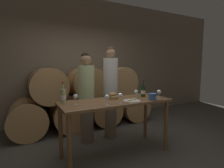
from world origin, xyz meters
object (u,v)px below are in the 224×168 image
(cheese_plate, at_px, (132,101))
(wine_glass_center, at_px, (120,96))
(bread_basket, at_px, (112,97))
(person_right, at_px, (111,91))
(wine_bottle_red, at_px, (143,91))
(wine_glass_right, at_px, (136,92))
(wine_bottle_white, at_px, (63,96))
(wine_glass_far_right, at_px, (159,92))
(tasting_table, at_px, (116,108))
(wine_glass_left, at_px, (107,97))
(blue_crock, at_px, (152,96))
(wine_glass_far_left, at_px, (76,97))
(person_left, at_px, (86,97))

(cheese_plate, relative_size, wine_glass_center, 1.76)
(bread_basket, bearing_deg, person_right, 65.61)
(wine_bottle_red, bearing_deg, person_right, 119.64)
(wine_glass_center, height_order, wine_glass_right, same)
(wine_bottle_white, xyz_separation_m, wine_glass_far_right, (1.48, -0.42, 0.00))
(cheese_plate, xyz_separation_m, wine_glass_right, (0.18, 0.14, 0.10))
(wine_glass_right, bearing_deg, wine_bottle_red, 23.51)
(tasting_table, bearing_deg, person_right, 69.73)
(person_right, xyz_separation_m, wine_glass_left, (-0.52, -0.89, 0.07))
(wine_glass_left, height_order, wine_glass_right, same)
(wine_glass_left, bearing_deg, blue_crock, -0.32)
(wine_bottle_red, height_order, bread_basket, wine_bottle_red)
(tasting_table, bearing_deg, blue_crock, -24.66)
(wine_glass_far_left, relative_size, wine_glass_right, 1.00)
(person_left, distance_m, blue_crock, 1.21)
(wine_glass_right, bearing_deg, wine_glass_center, -156.30)
(tasting_table, height_order, wine_bottle_red, wine_bottle_red)
(wine_glass_right, bearing_deg, bread_basket, 156.37)
(blue_crock, bearing_deg, wine_glass_far_right, 4.31)
(person_left, height_order, wine_bottle_white, person_left)
(cheese_plate, bearing_deg, wine_glass_far_right, -5.75)
(person_right, relative_size, wine_bottle_white, 5.74)
(person_right, distance_m, wine_glass_left, 1.04)
(person_right, height_order, wine_glass_left, person_right)
(wine_bottle_red, bearing_deg, wine_glass_far_left, -177.93)
(person_right, height_order, wine_glass_far_left, person_right)
(wine_bottle_red, height_order, wine_bottle_white, wine_bottle_white)
(wine_bottle_white, height_order, wine_glass_far_right, wine_bottle_white)
(wine_bottle_red, relative_size, bread_basket, 1.67)
(wine_glass_left, xyz_separation_m, wine_glass_right, (0.64, 0.20, 0.00))
(wine_glass_far_left, height_order, wine_glass_far_right, same)
(wine_glass_center, bearing_deg, bread_basket, 82.38)
(blue_crock, bearing_deg, wine_glass_center, 177.66)
(wine_glass_far_left, distance_m, wine_glass_left, 0.45)
(person_right, bearing_deg, wine_glass_far_right, -63.25)
(person_left, xyz_separation_m, wine_glass_left, (-0.01, -0.89, 0.14))
(tasting_table, distance_m, blue_crock, 0.62)
(blue_crock, bearing_deg, wine_glass_right, 130.69)
(wine_bottle_white, xyz_separation_m, cheese_plate, (0.98, -0.37, -0.10))
(tasting_table, relative_size, person_left, 1.05)
(person_right, relative_size, blue_crock, 14.57)
(person_left, relative_size, wine_bottle_red, 5.48)
(wine_glass_far_left, bearing_deg, person_left, 59.04)
(blue_crock, xyz_separation_m, bread_basket, (-0.54, 0.36, -0.02))
(wine_glass_left, height_order, wine_glass_center, same)
(wine_bottle_white, relative_size, wine_glass_far_left, 2.08)
(wine_glass_far_right, bearing_deg, blue_crock, -175.69)
(blue_crock, xyz_separation_m, wine_glass_left, (-0.82, 0.00, 0.05))
(wine_glass_far_right, bearing_deg, wine_glass_right, 149.36)
(wine_bottle_red, height_order, wine_glass_far_right, wine_bottle_red)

